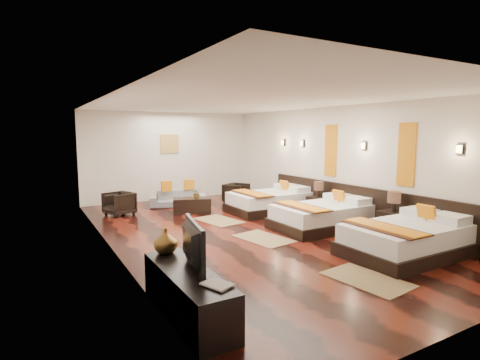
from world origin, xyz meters
TOP-DOWN VIEW (x-y plane):
  - floor at (0.00, 0.00)m, footprint 5.50×9.50m
  - ceiling at (0.00, 0.00)m, footprint 5.50×9.50m
  - back_wall at (0.00, 4.75)m, footprint 5.50×0.01m
  - left_wall at (-2.75, 0.00)m, footprint 0.01×9.50m
  - right_wall at (2.75, 0.00)m, footprint 0.01×9.50m
  - headboard_panel at (2.71, -0.80)m, footprint 0.08×6.60m
  - bed_near at (1.70, -2.77)m, footprint 2.24×1.41m
  - bed_mid at (1.70, -0.60)m, footprint 2.19×1.38m
  - bed_far at (1.70, 1.49)m, footprint 2.18×1.37m
  - nightstand_a at (2.44, -1.88)m, footprint 0.48×0.48m
  - nightstand_b at (2.44, 0.40)m, footprint 0.46×0.46m
  - jute_mat_near at (0.19, -3.23)m, footprint 0.89×1.28m
  - jute_mat_mid at (0.07, -0.66)m, footprint 0.94×1.31m
  - jute_mat_far at (-0.01, 1.23)m, footprint 0.95×1.31m
  - tv_console at (-2.50, -2.95)m, footprint 0.50×1.80m
  - tv at (-2.45, -2.82)m, footprint 0.31×0.95m
  - book at (-2.50, -3.56)m, footprint 0.33×0.37m
  - figurine at (-2.50, -2.20)m, footprint 0.35×0.35m
  - sofa at (-0.21, 3.48)m, footprint 1.73×1.11m
  - armchair_left at (-1.99, 3.08)m, footprint 0.85×0.84m
  - armchair_right at (1.53, 3.09)m, footprint 0.90×0.91m
  - coffee_table at (-0.21, 2.43)m, footprint 1.11×0.81m
  - table_plant at (-0.09, 2.38)m, footprint 0.29×0.27m
  - orange_panel_a at (2.73, -1.90)m, footprint 0.04×0.40m
  - orange_panel_b at (2.73, 0.30)m, footprint 0.04×0.40m
  - sconce_near at (2.70, -3.00)m, footprint 0.07×0.12m
  - sconce_mid at (2.70, -0.80)m, footprint 0.07×0.12m
  - sconce_far at (2.70, 1.40)m, footprint 0.07×0.12m
  - sconce_lounge at (2.70, 2.30)m, footprint 0.07×0.12m
  - gold_artwork at (0.00, 4.73)m, footprint 0.60×0.04m

SIDE VIEW (x-z plane):
  - floor at x=0.00m, z-range -0.01..0.01m
  - jute_mat_near at x=0.19m, z-range 0.00..0.01m
  - jute_mat_mid at x=0.07m, z-range 0.00..0.01m
  - jute_mat_far at x=-0.01m, z-range 0.00..0.01m
  - coffee_table at x=-0.21m, z-range 0.00..0.40m
  - sofa at x=-0.21m, z-range 0.00..0.47m
  - tv_console at x=-2.50m, z-range 0.00..0.55m
  - bed_far at x=1.70m, z-range -0.13..0.70m
  - bed_mid at x=1.70m, z-range -0.13..0.70m
  - bed_near at x=1.70m, z-range -0.13..0.72m
  - armchair_right at x=1.53m, z-range 0.00..0.61m
  - armchair_left at x=-1.99m, z-range 0.00..0.61m
  - nightstand_b at x=2.44m, z-range -0.14..0.77m
  - nightstand_a at x=2.44m, z-range -0.14..0.82m
  - headboard_panel at x=2.71m, z-range 0.00..0.90m
  - table_plant at x=-0.09m, z-range 0.40..0.68m
  - book at x=-2.50m, z-range 0.55..0.58m
  - figurine at x=-2.50m, z-range 0.55..0.89m
  - tv at x=-2.45m, z-range 0.55..1.10m
  - back_wall at x=0.00m, z-range 0.00..2.80m
  - left_wall at x=-2.75m, z-range 0.00..2.80m
  - right_wall at x=2.75m, z-range 0.00..2.80m
  - orange_panel_a at x=2.73m, z-range 1.05..2.35m
  - orange_panel_b at x=2.73m, z-range 1.05..2.35m
  - gold_artwork at x=0.00m, z-range 1.50..2.10m
  - sconce_near at x=2.70m, z-range 1.76..1.94m
  - sconce_mid at x=2.70m, z-range 1.76..1.94m
  - sconce_far at x=2.70m, z-range 1.76..1.94m
  - sconce_lounge at x=2.70m, z-range 1.76..1.94m
  - ceiling at x=0.00m, z-range 2.79..2.80m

